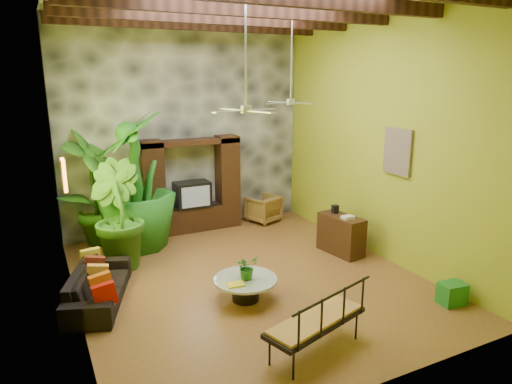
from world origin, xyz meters
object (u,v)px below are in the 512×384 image
ceiling_fan_back (291,92)px  side_console (341,235)px  iron_bench (319,319)px  coffee_table (245,286)px  sofa (98,286)px  tall_plant_a (93,187)px  entertainment_center (192,192)px  tall_plant_b (116,215)px  wicker_armchair (263,209)px  green_bin (452,293)px  tall_plant_c (135,181)px  ceiling_fan_front (246,97)px

ceiling_fan_back → side_console: 3.22m
ceiling_fan_back → iron_bench: ceiling_fan_back is taller
coffee_table → iron_bench: (0.22, -1.87, 0.28)m
sofa → tall_plant_a: tall_plant_a is taller
entertainment_center → tall_plant_b: 2.53m
iron_bench → tall_plant_a: bearing=93.2°
wicker_armchair → side_console: 2.75m
wicker_armchair → tall_plant_a: tall_plant_a is taller
iron_bench → sofa: bearing=113.6°
entertainment_center → tall_plant_b: entertainment_center is taller
tall_plant_a → side_console: size_ratio=2.58×
tall_plant_a → tall_plant_b: bearing=-82.0°
sofa → iron_bench: size_ratio=1.20×
sofa → green_bin: size_ratio=4.78×
entertainment_center → sofa: (-2.65, -2.84, -0.67)m
tall_plant_a → green_bin: 7.53m
sofa → wicker_armchair: 5.25m
ceiling_fan_back → tall_plant_a: (-3.86, 1.95, -2.06)m
wicker_armchair → green_bin: (0.77, -5.39, -0.16)m
tall_plant_c → green_bin: 6.60m
tall_plant_b → iron_bench: tall_plant_b is taller
wicker_armchair → iron_bench: bearing=49.6°
tall_plant_c → entertainment_center: bearing=21.4°
ceiling_fan_front → tall_plant_c: 3.73m
ceiling_fan_front → tall_plant_b: ceiling_fan_front is taller
entertainment_center → side_console: size_ratio=2.31×
wicker_armchair → side_console: size_ratio=0.74×
tall_plant_c → side_console: size_ratio=2.91×
tall_plant_a → coffee_table: 4.46m
ceiling_fan_front → tall_plant_a: (-2.06, 3.55, -2.06)m
tall_plant_b → coffee_table: (1.66, -2.43, -0.82)m
wicker_armchair → tall_plant_a: size_ratio=0.29×
iron_bench → entertainment_center: bearing=71.6°
green_bin → tall_plant_b: bearing=138.9°
wicker_armchair → ceiling_fan_back: bearing=60.9°
tall_plant_c → side_console: (3.82, -2.30, -1.10)m
tall_plant_a → side_console: (4.62, -2.89, -0.92)m
sofa → green_bin: 5.96m
ceiling_fan_back → tall_plant_a: ceiling_fan_back is taller
entertainment_center → ceiling_fan_front: ceiling_fan_front is taller
green_bin → iron_bench: bearing=-176.1°
ceiling_fan_front → sofa: bearing=164.1°
entertainment_center → ceiling_fan_front: (-0.20, -3.54, 2.44)m
wicker_armchair → tall_plant_c: bearing=-13.3°
tall_plant_a → side_console: bearing=-32.0°
ceiling_fan_back → wicker_armchair: size_ratio=2.43×
sofa → tall_plant_c: bearing=-8.0°
green_bin → coffee_table: bearing=151.2°
ceiling_fan_front → iron_bench: bearing=-89.5°
ceiling_fan_back → tall_plant_c: 3.85m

